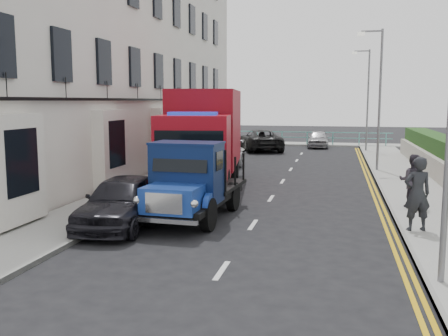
{
  "coord_description": "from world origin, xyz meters",
  "views": [
    {
      "loc": [
        2.27,
        -11.84,
        3.54
      ],
      "look_at": [
        -1.23,
        3.65,
        1.4
      ],
      "focal_mm": 40.0,
      "sensor_mm": 36.0,
      "label": 1
    }
  ],
  "objects_px": {
    "lamp_near": "(446,76)",
    "parked_car_front": "(122,201)",
    "pedestrian_east_near": "(417,194)",
    "lamp_far": "(366,94)",
    "bedford_lorry": "(189,186)",
    "lamp_mid": "(377,92)",
    "red_lorry": "(204,136)"
  },
  "relations": [
    {
      "from": "red_lorry",
      "to": "pedestrian_east_near",
      "type": "relative_size",
      "value": 3.99
    },
    {
      "from": "lamp_far",
      "to": "bedford_lorry",
      "type": "relative_size",
      "value": 1.39
    },
    {
      "from": "lamp_mid",
      "to": "lamp_near",
      "type": "bearing_deg",
      "value": -90.0
    },
    {
      "from": "lamp_near",
      "to": "pedestrian_east_near",
      "type": "xyz_separation_m",
      "value": [
        0.22,
        3.91,
        -2.89
      ]
    },
    {
      "from": "lamp_near",
      "to": "lamp_far",
      "type": "height_order",
      "value": "same"
    },
    {
      "from": "lamp_near",
      "to": "pedestrian_east_near",
      "type": "bearing_deg",
      "value": 86.74
    },
    {
      "from": "pedestrian_east_near",
      "to": "parked_car_front",
      "type": "bearing_deg",
      "value": -9.5
    },
    {
      "from": "lamp_mid",
      "to": "lamp_far",
      "type": "bearing_deg",
      "value": 90.0
    },
    {
      "from": "lamp_near",
      "to": "parked_car_front",
      "type": "xyz_separation_m",
      "value": [
        -7.78,
        3.05,
        -3.27
      ]
    },
    {
      "from": "lamp_near",
      "to": "lamp_mid",
      "type": "relative_size",
      "value": 1.0
    },
    {
      "from": "lamp_mid",
      "to": "red_lorry",
      "type": "relative_size",
      "value": 0.89
    },
    {
      "from": "lamp_mid",
      "to": "lamp_far",
      "type": "relative_size",
      "value": 1.0
    },
    {
      "from": "lamp_mid",
      "to": "red_lorry",
      "type": "bearing_deg",
      "value": -140.05
    },
    {
      "from": "parked_car_front",
      "to": "pedestrian_east_near",
      "type": "xyz_separation_m",
      "value": [
        8.0,
        0.86,
        0.38
      ]
    },
    {
      "from": "lamp_near",
      "to": "red_lorry",
      "type": "relative_size",
      "value": 0.89
    },
    {
      "from": "lamp_far",
      "to": "bedford_lorry",
      "type": "distance_m",
      "value": 23.09
    },
    {
      "from": "red_lorry",
      "to": "pedestrian_east_near",
      "type": "distance_m",
      "value": 9.64
    },
    {
      "from": "lamp_near",
      "to": "pedestrian_east_near",
      "type": "distance_m",
      "value": 4.86
    },
    {
      "from": "lamp_far",
      "to": "pedestrian_east_near",
      "type": "relative_size",
      "value": 3.53
    },
    {
      "from": "red_lorry",
      "to": "parked_car_front",
      "type": "relative_size",
      "value": 1.84
    },
    {
      "from": "lamp_mid",
      "to": "pedestrian_east_near",
      "type": "bearing_deg",
      "value": -88.95
    },
    {
      "from": "lamp_near",
      "to": "red_lorry",
      "type": "distance_m",
      "value": 12.44
    },
    {
      "from": "bedford_lorry",
      "to": "lamp_far",
      "type": "bearing_deg",
      "value": 77.45
    },
    {
      "from": "lamp_mid",
      "to": "pedestrian_east_near",
      "type": "xyz_separation_m",
      "value": [
        0.22,
        -12.09,
        -2.89
      ]
    },
    {
      "from": "lamp_near",
      "to": "bedford_lorry",
      "type": "height_order",
      "value": "lamp_near"
    },
    {
      "from": "bedford_lorry",
      "to": "parked_car_front",
      "type": "height_order",
      "value": "bedford_lorry"
    },
    {
      "from": "lamp_far",
      "to": "lamp_near",
      "type": "bearing_deg",
      "value": -90.0
    },
    {
      "from": "lamp_mid",
      "to": "red_lorry",
      "type": "xyz_separation_m",
      "value": [
        -7.22,
        -6.05,
        -1.87
      ]
    },
    {
      "from": "bedford_lorry",
      "to": "pedestrian_east_near",
      "type": "xyz_separation_m",
      "value": [
        6.28,
        -0.0,
        0.03
      ]
    },
    {
      "from": "lamp_far",
      "to": "parked_car_front",
      "type": "height_order",
      "value": "lamp_far"
    },
    {
      "from": "bedford_lorry",
      "to": "red_lorry",
      "type": "height_order",
      "value": "red_lorry"
    },
    {
      "from": "bedford_lorry",
      "to": "parked_car_front",
      "type": "distance_m",
      "value": 1.95
    }
  ]
}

